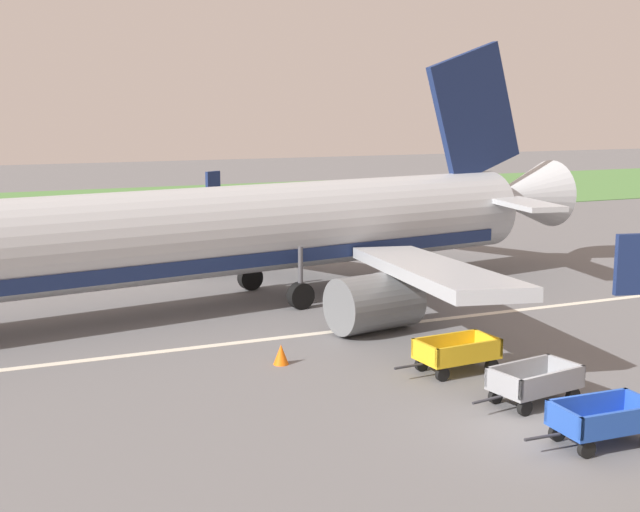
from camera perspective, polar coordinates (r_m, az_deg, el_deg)
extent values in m
plane|color=slate|center=(23.20, 14.29, -11.08)|extent=(220.00, 220.00, 0.00)
cube|color=#518442|center=(73.77, -12.98, 3.42)|extent=(220.00, 28.00, 0.06)
cube|color=silver|center=(31.87, 2.37, -4.93)|extent=(120.00, 0.36, 0.01)
cylinder|color=#B2B7BC|center=(35.12, -6.69, 1.66)|extent=(30.21, 8.30, 3.70)
cube|color=navy|center=(35.28, -6.65, 0.02)|extent=(27.22, 7.65, 0.56)
cone|color=#B2B7BC|center=(45.19, 13.29, 3.96)|extent=(4.99, 4.17, 3.52)
cube|color=#B2B7BC|center=(30.50, 7.32, -0.91)|extent=(5.48, 13.25, 1.35)
cube|color=navy|center=(27.79, 20.21, -0.53)|extent=(1.12, 0.44, 1.90)
cylinder|color=slate|center=(31.23, 3.70, -3.12)|extent=(3.49, 2.57, 2.10)
cube|color=#B2B7BC|center=(44.43, -6.61, 2.55)|extent=(8.91, 12.49, 1.35)
cube|color=navy|center=(51.28, -7.19, 4.60)|extent=(1.05, 0.74, 1.90)
cylinder|color=slate|center=(42.72, -7.13, 0.40)|extent=(3.49, 2.57, 2.10)
cube|color=navy|center=(42.61, 10.33, 9.44)|extent=(5.96, 1.28, 6.88)
cube|color=#B2B7BC|center=(40.71, 13.42, 3.45)|extent=(2.60, 5.42, 0.24)
cube|color=#B2B7BC|center=(45.36, 7.60, 4.29)|extent=(3.96, 5.45, 0.24)
cylinder|color=#4C4C51|center=(34.66, -1.32, -1.04)|extent=(0.20, 0.20, 2.04)
cylinder|color=black|center=(34.87, -1.31, -2.69)|extent=(1.16, 0.61, 1.10)
cylinder|color=#4C4C51|center=(38.42, -4.73, 0.03)|extent=(0.20, 0.20, 2.04)
cylinder|color=black|center=(38.61, -4.71, -1.46)|extent=(1.16, 0.61, 1.10)
cube|color=#234CB2|center=(22.45, 18.48, -10.72)|extent=(2.55, 1.50, 0.08)
cube|color=#234CB2|center=(21.88, 19.64, -10.45)|extent=(2.50, 0.20, 0.55)
cube|color=#234CB2|center=(22.81, 17.47, -9.48)|extent=(2.50, 0.20, 0.55)
cube|color=#234CB2|center=(21.62, 16.05, -10.50)|extent=(0.15, 1.40, 0.55)
cylinder|color=#2D2D33|center=(21.40, 14.70, -11.67)|extent=(1.00, 0.12, 0.08)
cylinder|color=black|center=(21.57, 17.46, -12.26)|extent=(0.45, 0.18, 0.44)
cylinder|color=black|center=(22.39, 15.63, -11.33)|extent=(0.45, 0.18, 0.44)
cylinder|color=black|center=(23.51, 19.35, -10.49)|extent=(0.45, 0.18, 0.44)
cube|color=gray|center=(24.79, 14.21, -8.51)|extent=(2.68, 1.75, 0.08)
cube|color=gray|center=(24.28, 15.36, -8.18)|extent=(2.49, 0.47, 0.55)
cube|color=gray|center=(25.12, 13.16, -7.46)|extent=(2.49, 0.47, 0.55)
cube|color=gray|center=(23.87, 12.22, -8.35)|extent=(0.30, 1.40, 0.55)
cube|color=gray|center=(25.54, 16.12, -7.30)|extent=(0.30, 1.40, 0.55)
cylinder|color=#2D2D33|center=(23.59, 11.13, -9.45)|extent=(1.00, 0.23, 0.08)
cylinder|color=black|center=(23.87, 13.58, -9.88)|extent=(0.46, 0.22, 0.44)
cylinder|color=black|center=(24.61, 11.70, -9.18)|extent=(0.46, 0.22, 0.44)
cylinder|color=black|center=(25.18, 16.61, -8.95)|extent=(0.46, 0.22, 0.44)
cylinder|color=black|center=(25.89, 14.73, -8.34)|extent=(0.46, 0.22, 0.44)
cube|color=gold|center=(27.11, 9.16, -6.71)|extent=(2.59, 1.56, 0.08)
cube|color=gold|center=(26.53, 10.02, -6.40)|extent=(2.50, 0.26, 0.55)
cube|color=gold|center=(27.53, 8.37, -5.75)|extent=(2.50, 0.26, 0.55)
cube|color=gold|center=(26.35, 7.07, -6.44)|extent=(0.19, 1.40, 0.55)
cube|color=gold|center=(27.74, 11.18, -5.71)|extent=(0.19, 1.40, 0.55)
cylinder|color=#2D2D33|center=(26.13, 5.96, -7.37)|extent=(1.00, 0.14, 0.08)
cylinder|color=black|center=(26.23, 8.22, -7.86)|extent=(0.45, 0.19, 0.44)
cylinder|color=black|center=(27.10, 6.83, -7.23)|extent=(0.45, 0.19, 0.44)
cylinder|color=black|center=(27.32, 11.44, -7.22)|extent=(0.45, 0.19, 0.44)
cylinder|color=black|center=(28.16, 10.01, -6.65)|extent=(0.45, 0.19, 0.44)
cone|color=orange|center=(27.59, -2.64, -6.62)|extent=(0.50, 0.50, 0.66)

